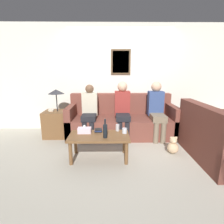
% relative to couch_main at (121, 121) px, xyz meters
% --- Properties ---
extents(ground_plane, '(16.00, 16.00, 0.00)m').
position_rel_couch_main_xyz_m(ground_plane, '(0.00, -0.56, -0.32)').
color(ground_plane, '#ADA899').
extents(wall_back, '(9.00, 0.08, 2.60)m').
position_rel_couch_main_xyz_m(wall_back, '(0.00, 0.49, 0.98)').
color(wall_back, silver).
rests_on(wall_back, ground_plane).
extents(couch_main, '(2.45, 0.94, 0.95)m').
position_rel_couch_main_xyz_m(couch_main, '(0.00, 0.00, 0.00)').
color(couch_main, brown).
rests_on(couch_main, ground_plane).
extents(couch_side, '(0.94, 1.47, 0.95)m').
position_rel_couch_main_xyz_m(couch_side, '(1.59, -1.21, 0.00)').
color(couch_side, brown).
rests_on(couch_side, ground_plane).
extents(coffee_table, '(1.02, 0.54, 0.43)m').
position_rel_couch_main_xyz_m(coffee_table, '(-0.46, -1.18, 0.05)').
color(coffee_table, brown).
rests_on(coffee_table, ground_plane).
extents(side_table_with_lamp, '(0.49, 0.49, 1.09)m').
position_rel_couch_main_xyz_m(side_table_with_lamp, '(-1.52, -0.11, 0.04)').
color(side_table_with_lamp, brown).
rests_on(side_table_with_lamp, ground_plane).
extents(wine_bottle, '(0.07, 0.07, 0.32)m').
position_rel_couch_main_xyz_m(wine_bottle, '(-0.35, -1.30, 0.23)').
color(wine_bottle, black).
rests_on(wine_bottle, coffee_table).
extents(drinking_glass, '(0.08, 0.08, 0.09)m').
position_rel_couch_main_xyz_m(drinking_glass, '(-0.02, -1.10, 0.15)').
color(drinking_glass, silver).
rests_on(drinking_glass, coffee_table).
extents(book_stack, '(0.15, 0.12, 0.06)m').
position_rel_couch_main_xyz_m(book_stack, '(-0.48, -1.03, 0.14)').
color(book_stack, black).
rests_on(book_stack, coffee_table).
extents(soda_can, '(0.07, 0.07, 0.12)m').
position_rel_couch_main_xyz_m(soda_can, '(-0.13, -0.97, 0.17)').
color(soda_can, '#BCBCC1').
rests_on(soda_can, coffee_table).
extents(tissue_box, '(0.23, 0.12, 0.15)m').
position_rel_couch_main_xyz_m(tissue_box, '(-0.72, -1.08, 0.16)').
color(tissue_box, silver).
rests_on(tissue_box, coffee_table).
extents(person_left, '(0.34, 0.60, 1.19)m').
position_rel_couch_main_xyz_m(person_left, '(-0.72, -0.19, 0.33)').
color(person_left, black).
rests_on(person_left, ground_plane).
extents(person_middle, '(0.34, 0.62, 1.26)m').
position_rel_couch_main_xyz_m(person_middle, '(0.01, -0.17, 0.37)').
color(person_middle, black).
rests_on(person_middle, ground_plane).
extents(person_right, '(0.34, 0.65, 1.26)m').
position_rel_couch_main_xyz_m(person_right, '(0.77, -0.18, 0.36)').
color(person_right, '#756651').
rests_on(person_right, ground_plane).
extents(teddy_bear, '(0.21, 0.21, 0.33)m').
position_rel_couch_main_xyz_m(teddy_bear, '(0.89, -1.01, -0.18)').
color(teddy_bear, tan).
rests_on(teddy_bear, ground_plane).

